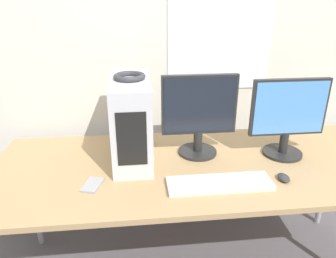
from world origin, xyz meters
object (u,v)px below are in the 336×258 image
at_px(monitor_main, 199,114).
at_px(keyboard, 220,183).
at_px(mouse, 284,178).
at_px(monitor_right_near, 288,116).
at_px(pc_tower, 132,120).
at_px(cell_phone, 93,185).
at_px(headphones, 129,76).

xyz_separation_m(monitor_main, keyboard, (0.04, -0.34, -0.22)).
bearing_deg(mouse, monitor_right_near, 67.24).
height_order(monitor_main, keyboard, monitor_main).
distance_m(pc_tower, keyboard, 0.55).
height_order(keyboard, cell_phone, keyboard).
relative_size(headphones, keyboard, 0.32).
height_order(headphones, keyboard, headphones).
bearing_deg(monitor_right_near, cell_phone, -168.41).
bearing_deg(monitor_right_near, monitor_main, 172.02).
height_order(pc_tower, monitor_right_near, pc_tower).
xyz_separation_m(pc_tower, mouse, (0.72, -0.30, -0.21)).
bearing_deg(mouse, headphones, 157.00).
distance_m(pc_tower, headphones, 0.23).
bearing_deg(keyboard, monitor_main, 96.87).
relative_size(mouse, cell_phone, 0.57).
xyz_separation_m(pc_tower, keyboard, (0.40, -0.32, -0.21)).
xyz_separation_m(monitor_right_near, keyboard, (-0.43, -0.27, -0.22)).
bearing_deg(cell_phone, keyboard, 11.38).
bearing_deg(headphones, pc_tower, -90.00).
xyz_separation_m(monitor_right_near, cell_phone, (-1.02, -0.21, -0.22)).
xyz_separation_m(headphones, monitor_main, (0.36, 0.02, -0.22)).
distance_m(keyboard, cell_phone, 0.60).
relative_size(monitor_main, monitor_right_near, 1.04).
height_order(headphones, cell_phone, headphones).
bearing_deg(monitor_right_near, pc_tower, 176.69).
height_order(monitor_main, mouse, monitor_main).
height_order(pc_tower, keyboard, pc_tower).
xyz_separation_m(pc_tower, monitor_main, (0.36, 0.02, 0.02)).
xyz_separation_m(headphones, monitor_right_near, (0.83, -0.05, -0.23)).
distance_m(monitor_main, mouse, 0.53).
relative_size(pc_tower, monitor_right_near, 1.09).
distance_m(headphones, monitor_right_near, 0.86).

